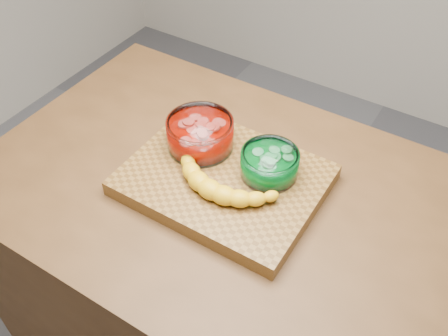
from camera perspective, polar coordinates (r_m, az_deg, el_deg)
The scene contains 5 objects.
counter at distance 1.56m, azimuth 0.00°, elevation -13.46°, with size 1.20×0.80×0.90m, color #4D2F17.
cutting_board at distance 1.19m, azimuth 0.00°, elevation -1.37°, with size 0.45×0.35×0.04m, color brown.
bowl_red at distance 1.22m, azimuth -2.73°, elevation 3.86°, with size 0.16×0.16×0.08m.
bowl_green at distance 1.16m, azimuth 5.22°, elevation 0.49°, with size 0.14×0.14×0.06m.
banana at distance 1.13m, azimuth -0.28°, elevation -1.37°, with size 0.31×0.15×0.04m, color gold, non-canonical shape.
Camera 1 is at (0.44, -0.70, 1.77)m, focal length 40.00 mm.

